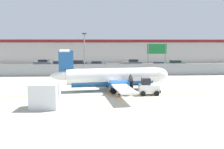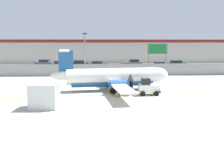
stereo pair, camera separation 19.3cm
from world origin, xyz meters
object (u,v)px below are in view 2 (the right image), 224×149
(baggage_tug, at_px, (148,87))
(apron_light_pole, at_px, (85,52))
(traffic_cone_near_left, at_px, (117,94))
(parked_car_6, at_px, (158,66))
(cargo_container, at_px, (44,96))
(parked_car_3, at_px, (97,65))
(parked_car_7, at_px, (177,64))
(commuter_airplane, at_px, (114,77))
(ground_crew_worker, at_px, (118,86))
(parked_car_5, at_px, (134,63))
(parked_car_4, at_px, (125,67))
(traffic_cone_near_right, at_px, (109,90))
(parked_car_0, at_px, (44,63))
(parked_car_2, at_px, (79,64))
(highway_sign, at_px, (157,51))
(parked_car_1, at_px, (60,65))

(baggage_tug, height_order, apron_light_pole, apron_light_pole)
(traffic_cone_near_left, bearing_deg, parked_car_6, 67.62)
(cargo_container, bearing_deg, parked_car_3, 85.89)
(parked_car_7, bearing_deg, baggage_tug, -116.36)
(commuter_airplane, relative_size, ground_crew_worker, 9.45)
(ground_crew_worker, bearing_deg, parked_car_5, 156.78)
(parked_car_4, bearing_deg, traffic_cone_near_right, 78.01)
(parked_car_0, xyz_separation_m, parked_car_2, (8.50, -2.65, 0.00))
(ground_crew_worker, xyz_separation_m, parked_car_6, (10.31, 24.34, -0.06))
(parked_car_4, height_order, parked_car_6, same)
(traffic_cone_near_right, height_order, parked_car_0, parked_car_0)
(parked_car_6, bearing_deg, apron_light_pole, 44.50)
(cargo_container, bearing_deg, commuter_airplane, 53.21)
(parked_car_5, bearing_deg, cargo_container, 74.43)
(traffic_cone_near_right, xyz_separation_m, parked_car_6, (11.30, 23.22, 0.58))
(commuter_airplane, height_order, ground_crew_worker, commuter_airplane)
(parked_car_4, bearing_deg, parked_car_3, -44.64)
(parked_car_4, distance_m, highway_sign, 7.55)
(parked_car_3, xyz_separation_m, highway_sign, (11.10, -9.56, 3.24))
(commuter_airplane, relative_size, parked_car_4, 3.80)
(traffic_cone_near_left, distance_m, parked_car_3, 28.75)
(parked_car_2, height_order, parked_car_3, same)
(parked_car_5, xyz_separation_m, apron_light_pole, (-10.57, -19.29, 3.41))
(ground_crew_worker, height_order, parked_car_1, same)
(parked_car_3, xyz_separation_m, parked_car_5, (8.78, 4.92, 0.00))
(parked_car_1, distance_m, parked_car_7, 26.20)
(parked_car_1, distance_m, parked_car_2, 4.63)
(cargo_container, bearing_deg, parked_car_4, 73.23)
(cargo_container, bearing_deg, traffic_cone_near_right, 50.18)
(commuter_airplane, xyz_separation_m, parked_car_7, (15.78, 26.00, -0.71))
(ground_crew_worker, relative_size, parked_car_6, 0.39)
(parked_car_4, distance_m, parked_car_7, 14.17)
(parked_car_1, xyz_separation_m, parked_car_4, (13.72, -5.69, 0.00))
(parked_car_4, bearing_deg, parked_car_0, -31.78)
(parked_car_2, distance_m, parked_car_3, 5.11)
(parked_car_2, relative_size, highway_sign, 0.79)
(parked_car_2, distance_m, highway_sign, 20.00)
(traffic_cone_near_left, bearing_deg, parked_car_1, 109.83)
(cargo_container, relative_size, parked_car_5, 0.59)
(parked_car_4, distance_m, apron_light_pole, 12.14)
(commuter_airplane, height_order, parked_car_3, commuter_airplane)
(commuter_airplane, xyz_separation_m, apron_light_pole, (-4.14, 10.31, 2.70))
(parked_car_0, xyz_separation_m, parked_car_1, (4.67, -5.27, 0.00))
(ground_crew_worker, height_order, traffic_cone_near_right, ground_crew_worker)
(baggage_tug, bearing_deg, parked_car_5, 85.52)
(parked_car_6, distance_m, highway_sign, 7.53)
(traffic_cone_near_left, bearing_deg, parked_car_2, 101.83)
(parked_car_3, bearing_deg, parked_car_4, 143.38)
(baggage_tug, bearing_deg, apron_light_pole, 120.69)
(ground_crew_worker, relative_size, parked_car_5, 0.40)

